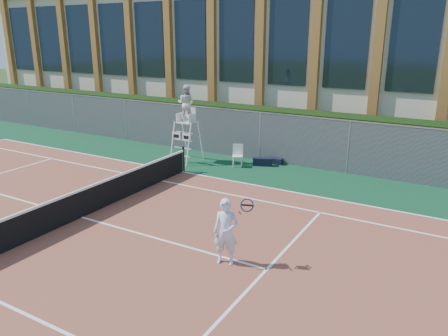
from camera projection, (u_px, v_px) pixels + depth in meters
The scene contains 12 objects.
ground at pixel (82, 218), 13.75m from camera, with size 120.00×120.00×0.00m, color #233814.
apron at pixel (105, 207), 14.57m from camera, with size 36.00×20.00×0.01m, color #0C361E.
tennis_court at pixel (82, 217), 13.74m from camera, with size 23.77×10.97×0.02m, color brown.
tennis_net at pixel (80, 202), 13.59m from camera, with size 0.10×11.30×1.10m.
fence at pixel (222, 132), 20.71m from camera, with size 40.00×0.06×2.20m, color #595E60, non-canonical shape.
hedge at pixel (234, 128), 21.71m from camera, with size 40.00×1.40×2.20m, color black.
building at pixel (295, 58), 27.40m from camera, with size 45.00×10.60×8.22m.
umpire_chair at pixel (186, 105), 19.22m from camera, with size 0.97×1.49×3.48m.
plastic_chair at pixel (238, 153), 19.03m from camera, with size 0.58×0.58×0.96m.
sports_bag_near at pixel (262, 162), 19.18m from camera, with size 0.82×0.33×0.35m, color black.
sports_bag_far at pixel (275, 161), 19.45m from camera, with size 0.65×0.28×0.26m, color black.
tennis_player at pixel (226, 232), 10.75m from camera, with size 1.00×0.73×1.72m.
Camera 1 is at (10.22, -8.74, 5.54)m, focal length 35.00 mm.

